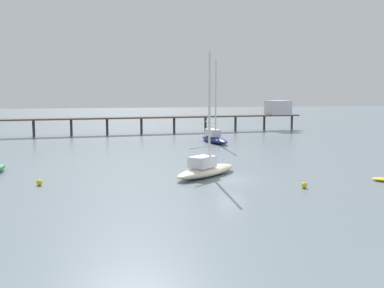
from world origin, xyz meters
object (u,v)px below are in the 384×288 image
pier (221,113)px  sailboat_cream (206,168)px  mooring_buoy_mid (304,185)px  mooring_buoy_inner (39,182)px  sailboat_navy (214,137)px

pier → sailboat_cream: 51.48m
pier → mooring_buoy_mid: (-8.57, -56.36, -3.79)m
mooring_buoy_mid → mooring_buoy_inner: size_ratio=0.96×
mooring_buoy_mid → mooring_buoy_inner: bearing=164.8°
sailboat_cream → mooring_buoy_mid: bearing=-46.2°
sailboat_cream → sailboat_navy: bearing=73.1°
pier → mooring_buoy_inner: bearing=-122.4°
sailboat_navy → mooring_buoy_inner: size_ratio=25.29×
sailboat_navy → mooring_buoy_inner: (-24.78, -29.98, -0.66)m
sailboat_navy → pier: bearing=70.9°
pier → mooring_buoy_inner: 59.39m
sailboat_cream → mooring_buoy_inner: bearing=-176.0°
sailboat_navy → mooring_buoy_mid: sailboat_navy is taller
pier → sailboat_navy: size_ratio=4.63×
sailboat_navy → mooring_buoy_inner: 38.90m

